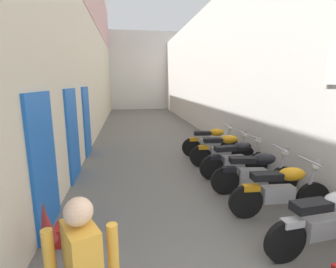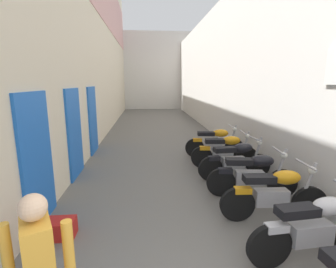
# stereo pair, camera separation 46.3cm
# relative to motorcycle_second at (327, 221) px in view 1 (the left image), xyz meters

# --- Properties ---
(ground_plane) EXTENTS (37.55, 37.55, 0.00)m
(ground_plane) POSITION_rel_motorcycle_second_xyz_m (-1.51, 6.70, -0.50)
(ground_plane) COLOR #66635E
(building_left) EXTENTS (0.45, 21.55, 8.92)m
(building_left) POSITION_rel_motorcycle_second_xyz_m (-4.15, 8.65, 4.00)
(building_left) COLOR beige
(building_left) RESTS_ON ground
(building_right) EXTENTS (0.45, 21.55, 5.64)m
(building_right) POSITION_rel_motorcycle_second_xyz_m (1.14, 8.69, 2.32)
(building_right) COLOR silver
(building_right) RESTS_ON ground
(building_far_end) EXTENTS (7.90, 2.00, 6.57)m
(building_far_end) POSITION_rel_motorcycle_second_xyz_m (-1.51, 20.47, 2.79)
(building_far_end) COLOR silver
(building_far_end) RESTS_ON ground
(motorcycle_second) EXTENTS (1.85, 0.58, 1.04)m
(motorcycle_second) POSITION_rel_motorcycle_second_xyz_m (0.00, 0.00, 0.00)
(motorcycle_second) COLOR black
(motorcycle_second) RESTS_ON ground
(motorcycle_third) EXTENTS (1.85, 0.58, 1.04)m
(motorcycle_third) POSITION_rel_motorcycle_second_xyz_m (0.00, 1.03, 0.00)
(motorcycle_third) COLOR black
(motorcycle_third) RESTS_ON ground
(motorcycle_fourth) EXTENTS (1.84, 0.58, 1.04)m
(motorcycle_fourth) POSITION_rel_motorcycle_second_xyz_m (-0.00, 1.93, 0.00)
(motorcycle_fourth) COLOR black
(motorcycle_fourth) RESTS_ON ground
(motorcycle_fifth) EXTENTS (1.85, 0.58, 1.04)m
(motorcycle_fifth) POSITION_rel_motorcycle_second_xyz_m (0.00, 2.92, 0.00)
(motorcycle_fifth) COLOR black
(motorcycle_fifth) RESTS_ON ground
(motorcycle_sixth) EXTENTS (1.85, 0.58, 1.04)m
(motorcycle_sixth) POSITION_rel_motorcycle_second_xyz_m (-0.00, 3.76, 0.00)
(motorcycle_sixth) COLOR black
(motorcycle_sixth) RESTS_ON ground
(motorcycle_seventh) EXTENTS (1.85, 0.58, 1.04)m
(motorcycle_seventh) POSITION_rel_motorcycle_second_xyz_m (-0.00, 4.76, 0.00)
(motorcycle_seventh) COLOR black
(motorcycle_seventh) RESTS_ON ground
(plastic_crate) EXTENTS (0.44, 0.32, 0.28)m
(plastic_crate) POSITION_rel_motorcycle_second_xyz_m (-3.50, 0.85, -0.36)
(plastic_crate) COLOR red
(plastic_crate) RESTS_ON ground
(umbrella_leaning) EXTENTS (0.20, 0.35, 0.97)m
(umbrella_leaning) POSITION_rel_motorcycle_second_xyz_m (-3.62, 0.24, 0.18)
(umbrella_leaning) COLOR #4C4C4C
(umbrella_leaning) RESTS_ON ground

